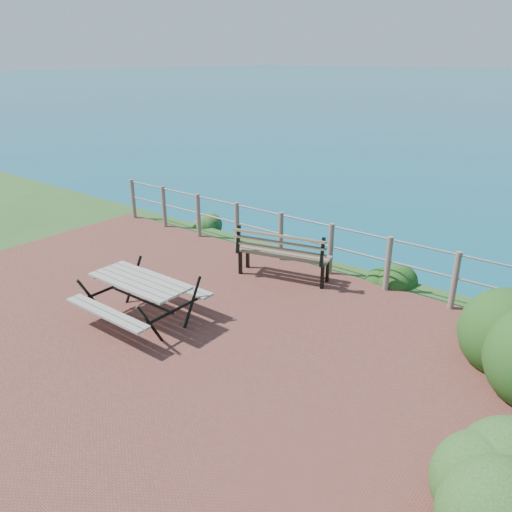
{
  "coord_description": "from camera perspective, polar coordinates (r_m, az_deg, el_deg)",
  "views": [
    {
      "loc": [
        5.44,
        -4.39,
        3.89
      ],
      "look_at": [
        0.62,
        1.76,
        0.75
      ],
      "focal_mm": 35.0,
      "sensor_mm": 36.0,
      "label": 1
    }
  ],
  "objects": [
    {
      "name": "park_bench",
      "position": [
        9.16,
        3.18,
        1.14
      ],
      "size": [
        1.8,
        0.85,
        0.99
      ],
      "rotation": [
        0.0,
        0.0,
        0.25
      ],
      "color": "brown",
      "rests_on": "ground"
    },
    {
      "name": "shrub_lip_west",
      "position": [
        12.47,
        -5.84,
        3.6
      ],
      "size": [
        0.67,
        0.67,
        0.37
      ],
      "primitive_type": "ellipsoid",
      "color": "#1C481B",
      "rests_on": "ground"
    },
    {
      "name": "ground",
      "position": [
        8.0,
        -11.42,
        -7.68
      ],
      "size": [
        10.0,
        7.0,
        0.12
      ],
      "primitive_type": "cube",
      "color": "brown",
      "rests_on": "ground"
    },
    {
      "name": "picnic_table",
      "position": [
        7.93,
        -13.03,
        -4.44
      ],
      "size": [
        1.66,
        1.43,
        0.7
      ],
      "rotation": [
        0.0,
        0.0,
        0.01
      ],
      "color": "gray",
      "rests_on": "ground"
    },
    {
      "name": "shrub_lip_east",
      "position": [
        9.58,
        15.58,
        -2.91
      ],
      "size": [
        0.84,
        0.84,
        0.61
      ],
      "primitive_type": "ellipsoid",
      "color": "#194716",
      "rests_on": "ground"
    },
    {
      "name": "safety_railing",
      "position": [
        10.03,
        2.85,
        2.55
      ],
      "size": [
        9.4,
        0.1,
        1.0
      ],
      "color": "#6B5B4C",
      "rests_on": "ground"
    }
  ]
}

